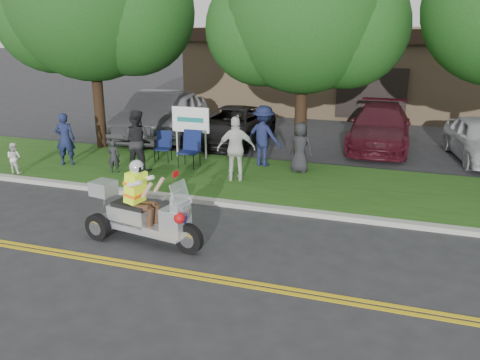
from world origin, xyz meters
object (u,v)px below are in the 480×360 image
(trike_scooter, at_px, (141,214))
(spectator_adult_left, at_px, (65,139))
(parked_car_far_left, at_px, (173,114))
(lawn_chair_b, at_px, (191,146))
(spectator_adult_right, at_px, (236,149))
(spectator_adult_mid, at_px, (136,141))
(parked_car_left, at_px, (159,115))
(lawn_chair_a, at_px, (164,144))
(parked_car_mid, at_px, (232,125))
(parked_car_right, at_px, (380,127))

(trike_scooter, xyz_separation_m, spectator_adult_left, (-4.88, 4.14, 0.30))
(spectator_adult_left, distance_m, parked_car_far_left, 5.28)
(lawn_chair_b, xyz_separation_m, spectator_adult_left, (-3.70, -1.02, 0.18))
(spectator_adult_left, bearing_deg, spectator_adult_right, 159.33)
(spectator_adult_mid, relative_size, parked_car_left, 0.35)
(trike_scooter, height_order, spectator_adult_mid, spectator_adult_mid)
(lawn_chair_a, bearing_deg, parked_car_mid, 61.65)
(lawn_chair_b, bearing_deg, parked_car_right, 44.10)
(parked_car_left, relative_size, parked_car_mid, 1.12)
(spectator_adult_left, distance_m, spectator_adult_mid, 2.43)
(trike_scooter, bearing_deg, spectator_adult_mid, 130.09)
(trike_scooter, distance_m, lawn_chair_b, 5.29)
(parked_car_mid, bearing_deg, lawn_chair_b, -88.21)
(parked_car_left, relative_size, parked_car_right, 1.04)
(spectator_adult_mid, xyz_separation_m, parked_car_far_left, (-1.31, 5.10, -0.16))
(lawn_chair_a, relative_size, parked_car_left, 0.18)
(spectator_adult_mid, bearing_deg, lawn_chair_a, -99.98)
(parked_car_far_left, bearing_deg, parked_car_left, -145.91)
(parked_car_far_left, height_order, parked_car_left, parked_car_left)
(parked_car_far_left, height_order, parked_car_right, parked_car_far_left)
(parked_car_far_left, bearing_deg, trike_scooter, -77.77)
(parked_car_far_left, relative_size, parked_car_left, 0.96)
(parked_car_far_left, bearing_deg, spectator_adult_left, -112.06)
(trike_scooter, relative_size, lawn_chair_a, 2.85)
(lawn_chair_b, distance_m, spectator_adult_mid, 1.63)
(spectator_adult_right, xyz_separation_m, parked_car_far_left, (-4.34, 5.01, -0.14))
(parked_car_right, bearing_deg, parked_car_left, -173.27)
(spectator_adult_left, relative_size, spectator_adult_right, 0.90)
(lawn_chair_a, bearing_deg, spectator_adult_right, -33.99)
(spectator_adult_mid, bearing_deg, spectator_adult_left, -0.88)
(spectator_adult_right, bearing_deg, parked_car_right, -141.45)
(parked_car_far_left, height_order, parked_car_mid, parked_car_far_left)
(spectator_adult_mid, bearing_deg, lawn_chair_b, -145.04)
(spectator_adult_right, bearing_deg, spectator_adult_left, -18.56)
(trike_scooter, xyz_separation_m, parked_car_far_left, (-3.76, 9.29, 0.25))
(spectator_adult_mid, height_order, parked_car_far_left, spectator_adult_mid)
(spectator_adult_right, relative_size, parked_car_left, 0.34)
(parked_car_far_left, bearing_deg, lawn_chair_b, -67.80)
(trike_scooter, bearing_deg, lawn_chair_b, 112.58)
(lawn_chair_a, height_order, lawn_chair_b, lawn_chair_b)
(trike_scooter, relative_size, parked_car_right, 0.53)
(lawn_chair_b, height_order, spectator_adult_left, spectator_adult_left)
(spectator_adult_right, relative_size, parked_car_mid, 0.38)
(trike_scooter, height_order, parked_car_mid, trike_scooter)
(parked_car_far_left, bearing_deg, spectator_adult_mid, -85.45)
(lawn_chair_a, relative_size, lawn_chair_b, 0.85)
(spectator_adult_left, relative_size, parked_car_mid, 0.34)
(trike_scooter, xyz_separation_m, lawn_chair_a, (-2.27, 5.53, 0.02))
(trike_scooter, bearing_deg, parked_car_left, 124.81)
(spectator_adult_left, bearing_deg, parked_car_left, -120.73)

